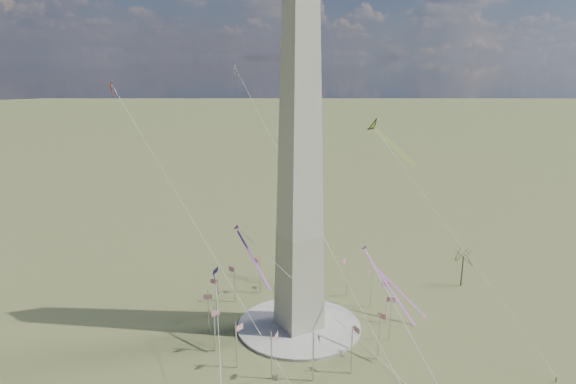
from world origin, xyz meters
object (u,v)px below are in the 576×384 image
tree_near (464,254)px  person_east (556,380)px  washington_monument (300,167)px  kite_delta_black (376,128)px

tree_near → person_east: bearing=-113.3°
person_east → washington_monument: bearing=-93.6°
washington_monument → person_east: 82.29m
person_east → tree_near: bearing=-154.9°
tree_near → person_east: size_ratio=10.83×
tree_near → kite_delta_black: size_ratio=0.94×
person_east → kite_delta_black: bearing=-128.3°
washington_monument → person_east: size_ratio=66.33×
washington_monument → person_east: (41.57, -53.07, -47.20)m
tree_near → kite_delta_black: (-25.73, 18.09, 42.60)m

